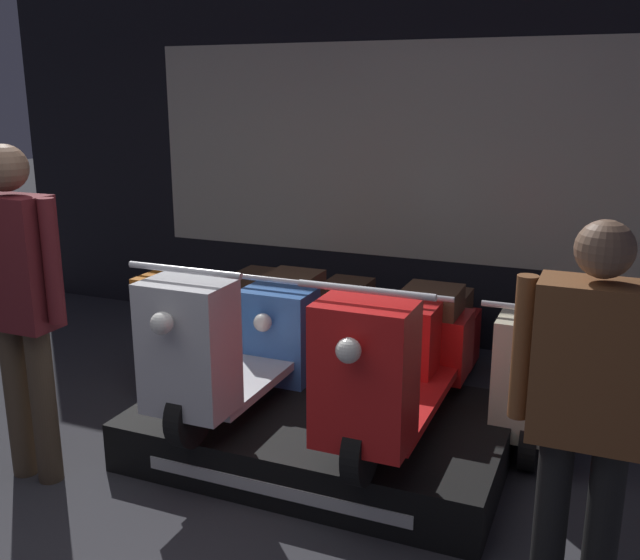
{
  "coord_description": "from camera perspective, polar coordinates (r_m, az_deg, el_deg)",
  "views": [
    {
      "loc": [
        1.78,
        -2.06,
        2.02
      ],
      "look_at": [
        0.14,
        1.84,
        0.9
      ],
      "focal_mm": 40.0,
      "sensor_mm": 36.0,
      "label": 1
    }
  ],
  "objects": [
    {
      "name": "shop_wall_back",
      "position": [
        5.85,
        5.09,
        10.67
      ],
      "size": [
        7.3,
        0.09,
        3.2
      ],
      "color": "black",
      "rests_on": "ground_plane"
    },
    {
      "name": "display_platform",
      "position": [
        4.16,
        0.2,
        -12.02
      ],
      "size": [
        2.04,
        1.3,
        0.28
      ],
      "color": "black",
      "rests_on": "ground_plane"
    },
    {
      "name": "scooter_display_left",
      "position": [
        4.12,
        -5.91,
        -4.68
      ],
      "size": [
        0.62,
        1.7,
        0.93
      ],
      "color": "black",
      "rests_on": "display_platform"
    },
    {
      "name": "scooter_display_right",
      "position": [
        3.79,
        6.5,
        -6.48
      ],
      "size": [
        0.62,
        1.7,
        0.93
      ],
      "color": "black",
      "rests_on": "display_platform"
    },
    {
      "name": "scooter_backrow_0",
      "position": [
        5.33,
        -7.99,
        -3.33
      ],
      "size": [
        0.62,
        1.7,
        0.93
      ],
      "color": "black",
      "rests_on": "ground_plane"
    },
    {
      "name": "scooter_backrow_1",
      "position": [
        4.99,
        -0.33,
        -4.43
      ],
      "size": [
        0.62,
        1.7,
        0.93
      ],
      "color": "black",
      "rests_on": "ground_plane"
    },
    {
      "name": "scooter_backrow_2",
      "position": [
        4.76,
        8.27,
        -5.57
      ],
      "size": [
        0.62,
        1.7,
        0.93
      ],
      "color": "black",
      "rests_on": "ground_plane"
    },
    {
      "name": "scooter_backrow_3",
      "position": [
        4.65,
        17.55,
        -6.66
      ],
      "size": [
        0.62,
        1.7,
        0.93
      ],
      "color": "black",
      "rests_on": "ground_plane"
    },
    {
      "name": "person_left_browsing",
      "position": [
        3.92,
        -23.0,
        -0.81
      ],
      "size": [
        0.56,
        0.23,
        1.78
      ],
      "color": "#473828",
      "rests_on": "ground_plane"
    },
    {
      "name": "person_right_browsing",
      "position": [
        2.83,
        20.74,
        -8.84
      ],
      "size": [
        0.58,
        0.23,
        1.6
      ],
      "color": "black",
      "rests_on": "ground_plane"
    }
  ]
}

